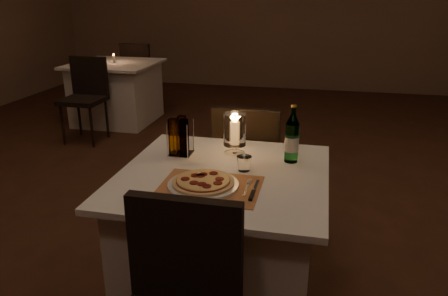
% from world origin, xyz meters
% --- Properties ---
extents(floor, '(8.00, 10.00, 0.02)m').
position_xyz_m(floor, '(0.00, 0.00, -0.01)').
color(floor, '#462416').
rests_on(floor, ground).
extents(main_table, '(1.00, 1.00, 0.74)m').
position_xyz_m(main_table, '(0.06, -0.49, 0.37)').
color(main_table, white).
rests_on(main_table, ground).
extents(chair_far, '(0.42, 0.42, 0.90)m').
position_xyz_m(chair_far, '(0.06, 0.23, 0.55)').
color(chair_far, black).
rests_on(chair_far, ground).
extents(placemat, '(0.45, 0.34, 0.00)m').
position_xyz_m(placemat, '(0.04, -0.67, 0.74)').
color(placemat, '#BD7441').
rests_on(placemat, main_table).
extents(plate, '(0.32, 0.32, 0.01)m').
position_xyz_m(plate, '(0.01, -0.67, 0.75)').
color(plate, white).
rests_on(plate, placemat).
extents(pizza, '(0.28, 0.28, 0.02)m').
position_xyz_m(pizza, '(0.01, -0.67, 0.77)').
color(pizza, '#D8B77F').
rests_on(pizza, plate).
extents(fork, '(0.02, 0.18, 0.00)m').
position_xyz_m(fork, '(0.20, -0.63, 0.75)').
color(fork, silver).
rests_on(fork, placemat).
extents(knife, '(0.02, 0.22, 0.01)m').
position_xyz_m(knife, '(0.24, -0.70, 0.75)').
color(knife, black).
rests_on(knife, placemat).
extents(tumbler, '(0.07, 0.07, 0.07)m').
position_xyz_m(tumbler, '(0.15, -0.44, 0.78)').
color(tumbler, white).
rests_on(tumbler, main_table).
extents(water_bottle, '(0.07, 0.07, 0.30)m').
position_xyz_m(water_bottle, '(0.37, -0.27, 0.86)').
color(water_bottle, '#60B36C').
rests_on(water_bottle, main_table).
extents(hurricane_candle, '(0.12, 0.12, 0.23)m').
position_xyz_m(hurricane_candle, '(0.06, -0.24, 0.87)').
color(hurricane_candle, white).
rests_on(hurricane_candle, main_table).
extents(cruet_caddy, '(0.12, 0.12, 0.21)m').
position_xyz_m(cruet_caddy, '(-0.22, -0.30, 0.84)').
color(cruet_caddy, white).
rests_on(cruet_caddy, main_table).
extents(neighbor_table_left, '(1.00, 1.00, 0.74)m').
position_xyz_m(neighbor_table_left, '(-2.00, 2.54, 0.37)').
color(neighbor_table_left, white).
rests_on(neighbor_table_left, ground).
extents(neighbor_chair_la, '(0.42, 0.42, 0.90)m').
position_xyz_m(neighbor_chair_la, '(-2.00, 1.82, 0.55)').
color(neighbor_chair_la, black).
rests_on(neighbor_chair_la, ground).
extents(neighbor_chair_lb, '(0.42, 0.42, 0.90)m').
position_xyz_m(neighbor_chair_lb, '(-2.00, 3.25, 0.55)').
color(neighbor_chair_lb, black).
rests_on(neighbor_chair_lb, ground).
extents(neighbor_candle_left, '(0.03, 0.03, 0.11)m').
position_xyz_m(neighbor_candle_left, '(-2.00, 2.54, 0.79)').
color(neighbor_candle_left, white).
rests_on(neighbor_candle_left, neighbor_table_left).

